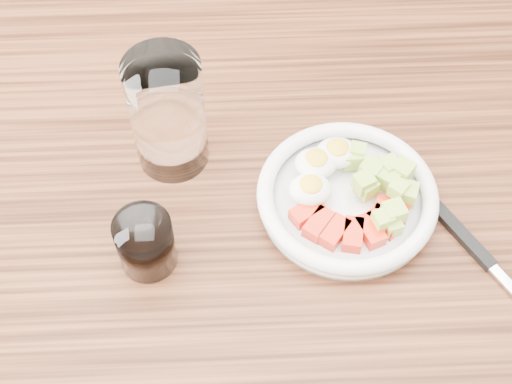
# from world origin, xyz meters

# --- Properties ---
(dining_table) EXTENTS (1.50, 0.90, 0.77)m
(dining_table) POSITION_xyz_m (0.00, 0.00, 0.67)
(dining_table) COLOR brown
(dining_table) RESTS_ON ground
(bowl) EXTENTS (0.21, 0.21, 0.05)m
(bowl) POSITION_xyz_m (0.10, 0.01, 0.79)
(bowl) COLOR white
(bowl) RESTS_ON dining_table
(fork) EXTENTS (0.13, 0.20, 0.01)m
(fork) POSITION_xyz_m (0.24, -0.07, 0.78)
(fork) COLOR black
(fork) RESTS_ON dining_table
(water_glass) EXTENTS (0.09, 0.09, 0.16)m
(water_glass) POSITION_xyz_m (-0.11, 0.09, 0.85)
(water_glass) COLOR white
(water_glass) RESTS_ON dining_table
(coffee_glass) EXTENTS (0.06, 0.06, 0.07)m
(coffee_glass) POSITION_xyz_m (-0.13, -0.06, 0.81)
(coffee_glass) COLOR white
(coffee_glass) RESTS_ON dining_table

